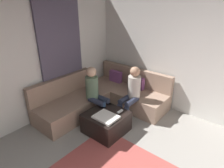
# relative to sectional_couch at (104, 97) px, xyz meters

# --- Properties ---
(wall_back) EXTENTS (6.00, 0.12, 2.70)m
(wall_back) POSITION_rel_sectional_couch_xyz_m (2.08, 1.06, 1.07)
(wall_back) COLOR silver
(wall_back) RESTS_ON ground_plane
(wall_left) EXTENTS (0.12, 6.00, 2.70)m
(wall_left) POSITION_rel_sectional_couch_xyz_m (-0.86, -1.88, 1.07)
(wall_left) COLOR silver
(wall_left) RESTS_ON ground_plane
(curtain_panel) EXTENTS (0.06, 1.10, 2.50)m
(curtain_panel) POSITION_rel_sectional_couch_xyz_m (-0.76, -0.58, 0.97)
(curtain_panel) COLOR #595166
(curtain_panel) RESTS_ON ground_plane
(sectional_couch) EXTENTS (2.10, 2.55, 0.87)m
(sectional_couch) POSITION_rel_sectional_couch_xyz_m (0.00, 0.00, 0.00)
(sectional_couch) COLOR #9E7F6B
(sectional_couch) RESTS_ON ground_plane
(ottoman) EXTENTS (0.76, 0.76, 0.42)m
(ottoman) POSITION_rel_sectional_couch_xyz_m (0.67, -0.69, -0.07)
(ottoman) COLOR black
(ottoman) RESTS_ON ground_plane
(folded_blanket) EXTENTS (0.44, 0.36, 0.04)m
(folded_blanket) POSITION_rel_sectional_couch_xyz_m (0.77, -0.81, 0.16)
(folded_blanket) COLOR white
(folded_blanket) RESTS_ON ottoman
(coffee_mug) EXTENTS (0.08, 0.08, 0.10)m
(coffee_mug) POSITION_rel_sectional_couch_xyz_m (0.45, -0.51, 0.19)
(coffee_mug) COLOR #334C72
(coffee_mug) RESTS_ON ottoman
(game_remote) EXTENTS (0.05, 0.15, 0.02)m
(game_remote) POSITION_rel_sectional_couch_xyz_m (0.85, -0.47, 0.15)
(game_remote) COLOR white
(game_remote) RESTS_ON ottoman
(person_on_couch_back) EXTENTS (0.30, 0.60, 1.20)m
(person_on_couch_back) POSITION_rel_sectional_couch_xyz_m (0.76, 0.06, 0.38)
(person_on_couch_back) COLOR #2D3347
(person_on_couch_back) RESTS_ON ground_plane
(person_on_couch_side) EXTENTS (0.60, 0.30, 1.20)m
(person_on_couch_side) POSITION_rel_sectional_couch_xyz_m (0.15, -0.46, 0.38)
(person_on_couch_side) COLOR #2D3347
(person_on_couch_side) RESTS_ON ground_plane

